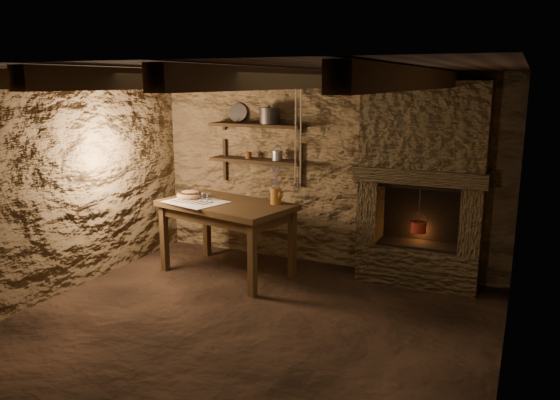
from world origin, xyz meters
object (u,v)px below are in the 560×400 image
at_px(stoneware_jug, 276,188).
at_px(red_pot, 418,226).
at_px(wooden_bowl, 190,195).
at_px(iron_stockpot, 269,117).
at_px(work_table, 227,236).

height_order(stoneware_jug, red_pot, stoneware_jug).
xyz_separation_m(wooden_bowl, red_pot, (2.67, 0.57, -0.24)).
distance_m(iron_stockpot, red_pot, 2.25).
xyz_separation_m(stoneware_jug, wooden_bowl, (-1.09, -0.15, -0.15)).
bearing_deg(work_table, red_pot, 27.98).
distance_m(wooden_bowl, red_pot, 2.74).
distance_m(stoneware_jug, iron_stockpot, 1.01).
height_order(stoneware_jug, wooden_bowl, stoneware_jug).
bearing_deg(stoneware_jug, red_pot, 27.01).
bearing_deg(work_table, iron_stockpot, 85.11).
bearing_deg(red_pot, stoneware_jug, -164.93).
xyz_separation_m(stoneware_jug, iron_stockpot, (-0.34, 0.54, 0.78)).
height_order(work_table, iron_stockpot, iron_stockpot).
bearing_deg(iron_stockpot, wooden_bowl, -137.00).
bearing_deg(wooden_bowl, iron_stockpot, 43.00).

